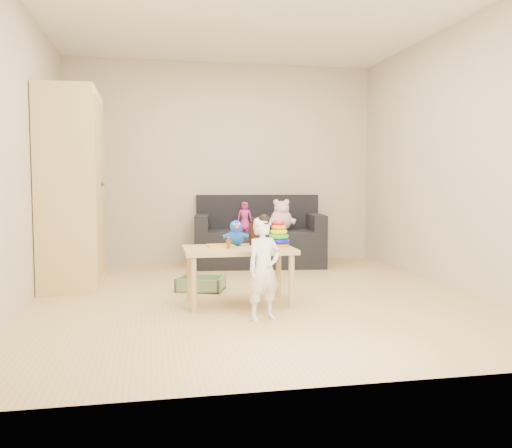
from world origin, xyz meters
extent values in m
plane|color=tan|center=(0.00, 0.00, 0.00)|extent=(4.50, 4.50, 0.00)
plane|color=white|center=(0.00, 0.00, 2.60)|extent=(4.50, 4.50, 0.00)
plane|color=beige|center=(0.00, 2.25, 1.30)|extent=(4.00, 0.00, 4.00)
plane|color=beige|center=(0.00, -2.25, 1.30)|extent=(4.00, 0.00, 4.00)
plane|color=beige|center=(-2.00, 0.00, 1.30)|extent=(0.00, 4.50, 4.50)
plane|color=beige|center=(2.00, 0.00, 1.30)|extent=(0.00, 4.50, 4.50)
cube|color=#E0CB7B|center=(-1.72, 0.90, 0.98)|extent=(0.54, 1.09, 1.96)
cube|color=black|center=(0.40, 1.82, 0.22)|extent=(1.68, 0.99, 0.45)
cube|color=tan|center=(-0.21, -0.28, 0.25)|extent=(0.94, 0.59, 0.49)
imported|color=white|center=(-0.11, -0.85, 0.38)|extent=(0.33, 0.28, 0.77)
imported|color=#D52791|center=(0.21, 1.77, 0.62)|extent=(0.20, 0.15, 0.35)
cylinder|color=#D1910B|center=(0.16, -0.24, 0.50)|extent=(0.18, 0.18, 0.02)
cylinder|color=silver|center=(0.16, -0.24, 0.61)|extent=(0.02, 0.02, 0.21)
torus|color=#0D0EDC|center=(0.16, -0.24, 0.53)|extent=(0.20, 0.20, 0.04)
torus|color=green|center=(0.16, -0.24, 0.58)|extent=(0.18, 0.18, 0.04)
torus|color=yellow|center=(0.16, -0.24, 0.62)|extent=(0.15, 0.15, 0.04)
torus|color=orange|center=(0.16, -0.24, 0.66)|extent=(0.13, 0.13, 0.04)
torus|color=red|center=(0.16, -0.24, 0.69)|extent=(0.11, 0.11, 0.04)
cylinder|color=black|center=(-0.04, -0.12, 0.58)|extent=(0.08, 0.08, 0.19)
cylinder|color=black|center=(-0.04, -0.12, 0.69)|extent=(0.04, 0.04, 0.05)
cylinder|color=black|center=(-0.04, -0.12, 0.73)|extent=(0.05, 0.05, 0.02)
cube|color=gold|center=(-0.35, -0.20, 0.50)|extent=(0.24, 0.24, 0.02)
camera|label=1|loc=(-0.95, -4.84, 1.05)|focal=38.00mm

